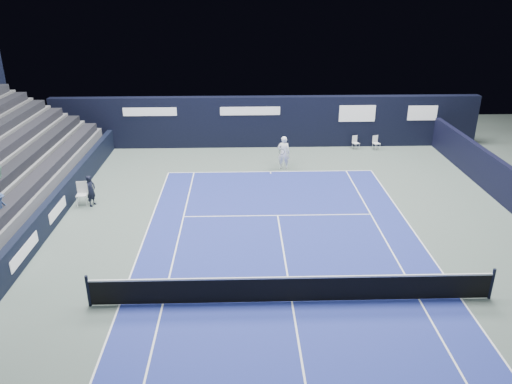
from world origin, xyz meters
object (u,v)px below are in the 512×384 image
folding_chair_back_b (376,142)px  tennis_net (292,288)px  tennis_player (284,153)px  folding_chair_back_a (355,140)px  line_judge_chair (82,192)px

folding_chair_back_b → tennis_net: 16.97m
tennis_player → folding_chair_back_a: bearing=36.3°
tennis_net → tennis_player: 12.38m
tennis_net → tennis_player: (0.74, 12.35, 0.41)m
folding_chair_back_b → tennis_net: (-6.65, -15.61, 0.02)m
folding_chair_back_a → line_judge_chair: size_ratio=0.76×
folding_chair_back_b → line_judge_chair: bearing=-175.1°
folding_chair_back_a → tennis_player: tennis_player is taller
folding_chair_back_b → line_judge_chair: size_ratio=0.79×
folding_chair_back_a → tennis_net: (-5.40, -15.78, -0.03)m
folding_chair_back_b → tennis_player: 6.76m
line_judge_chair → tennis_net: size_ratio=0.08×
folding_chair_back_a → tennis_player: 5.80m
folding_chair_back_b → line_judge_chair: line_judge_chair is taller
tennis_player → line_judge_chair: bearing=-155.2°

